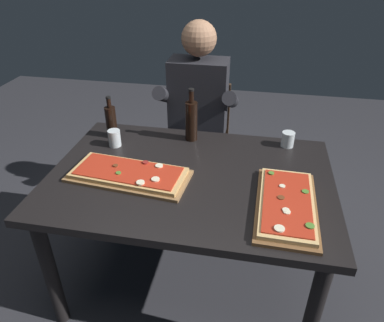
# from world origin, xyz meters

# --- Properties ---
(ground_plane) EXTENTS (6.40, 6.40, 0.00)m
(ground_plane) POSITION_xyz_m (0.00, 0.00, 0.00)
(ground_plane) COLOR #2D2D33
(dining_table) EXTENTS (1.40, 0.96, 0.74)m
(dining_table) POSITION_xyz_m (0.00, 0.00, 0.64)
(dining_table) COLOR black
(dining_table) RESTS_ON ground_plane
(pizza_rectangular_front) EXTENTS (0.61, 0.31, 0.05)m
(pizza_rectangular_front) POSITION_xyz_m (-0.29, -0.08, 0.76)
(pizza_rectangular_front) COLOR olive
(pizza_rectangular_front) RESTS_ON dining_table
(pizza_rectangular_left) EXTENTS (0.27, 0.53, 0.05)m
(pizza_rectangular_left) POSITION_xyz_m (0.46, -0.18, 0.76)
(pizza_rectangular_left) COLOR brown
(pizza_rectangular_left) RESTS_ON dining_table
(wine_bottle_dark) EXTENTS (0.07, 0.07, 0.31)m
(wine_bottle_dark) POSITION_xyz_m (-0.06, 0.37, 0.86)
(wine_bottle_dark) COLOR black
(wine_bottle_dark) RESTS_ON dining_table
(oil_bottle_amber) EXTENTS (0.06, 0.06, 0.25)m
(oil_bottle_amber) POSITION_xyz_m (-0.53, 0.32, 0.84)
(oil_bottle_amber) COLOR black
(oil_bottle_amber) RESTS_ON dining_table
(tumbler_near_camera) EXTENTS (0.07, 0.07, 0.09)m
(tumbler_near_camera) POSITION_xyz_m (0.48, 0.39, 0.78)
(tumbler_near_camera) COLOR silver
(tumbler_near_camera) RESTS_ON dining_table
(tumbler_far_side) EXTENTS (0.07, 0.07, 0.09)m
(tumbler_far_side) POSITION_xyz_m (-0.47, 0.21, 0.79)
(tumbler_far_side) COLOR silver
(tumbler_far_side) RESTS_ON dining_table
(diner_chair) EXTENTS (0.44, 0.44, 0.87)m
(diner_chair) POSITION_xyz_m (-0.09, 0.86, 0.49)
(diner_chair) COLOR #3D2B1E
(diner_chair) RESTS_ON ground_plane
(seated_diner) EXTENTS (0.53, 0.41, 1.33)m
(seated_diner) POSITION_xyz_m (-0.09, 0.74, 0.74)
(seated_diner) COLOR #23232D
(seated_diner) RESTS_ON ground_plane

